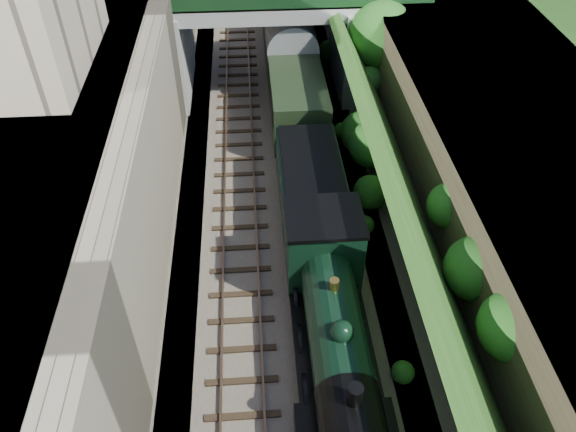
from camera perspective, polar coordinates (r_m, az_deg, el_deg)
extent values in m
cube|color=#473F38|center=(32.42, -1.44, 9.60)|extent=(10.00, 90.00, 0.20)
cube|color=#756B56|center=(31.02, -12.08, 14.32)|extent=(1.00, 90.00, 7.00)
cube|color=#262628|center=(31.69, -18.52, 13.69)|extent=(6.00, 90.00, 7.00)
cube|color=#262628|center=(32.69, 15.89, 14.38)|extent=(8.00, 90.00, 6.25)
cube|color=#1E4714|center=(31.70, 7.81, 13.84)|extent=(4.02, 90.00, 6.36)
sphere|color=#194C14|center=(17.44, 22.11, -10.36)|extent=(2.17, 2.17, 2.17)
sphere|color=#194C14|center=(19.05, 18.70, -5.08)|extent=(2.19, 2.19, 2.19)
sphere|color=#194C14|center=(21.07, 16.20, 1.02)|extent=(1.75, 1.75, 1.75)
sphere|color=#194C14|center=(25.73, 8.37, 2.40)|extent=(1.60, 1.60, 1.60)
sphere|color=#194C14|center=(27.38, 8.55, 7.19)|extent=(2.31, 2.31, 2.31)
sphere|color=#194C14|center=(28.72, 7.58, 8.40)|extent=(2.26, 2.26, 2.26)
sphere|color=#194C14|center=(30.73, 8.28, 13.44)|extent=(1.54, 1.54, 1.54)
sphere|color=#194C14|center=(34.22, 8.36, 18.68)|extent=(2.18, 2.18, 2.18)
sphere|color=#194C14|center=(37.97, 4.15, 16.42)|extent=(1.34, 1.34, 1.34)
sphere|color=#194C14|center=(40.52, 5.32, 20.86)|extent=(1.80, 1.80, 1.80)
sphere|color=#194C14|center=(41.95, 4.07, 20.18)|extent=(1.40, 1.40, 1.40)
cube|color=black|center=(32.33, -5.04, 9.63)|extent=(2.50, 90.00, 0.07)
cube|color=brown|center=(32.31, -6.34, 9.70)|extent=(0.08, 90.00, 0.14)
cube|color=brown|center=(32.27, -3.76, 9.84)|extent=(0.08, 90.00, 0.14)
cube|color=black|center=(32.41, 0.70, 9.88)|extent=(2.50, 90.00, 0.07)
cube|color=brown|center=(32.32, -0.58, 9.98)|extent=(0.08, 90.00, 0.14)
cube|color=brown|center=(32.42, 1.99, 10.07)|extent=(0.08, 90.00, 0.14)
cube|color=gray|center=(34.87, -11.35, 16.40)|extent=(1.40, 6.40, 5.70)
cube|color=gray|center=(35.19, 6.99, 17.14)|extent=(2.40, 6.40, 5.70)
cube|color=gray|center=(24.44, -25.06, 18.07)|extent=(4.00, 8.00, 4.00)
cylinder|color=black|center=(32.48, 9.01, 13.44)|extent=(0.30, 0.30, 4.40)
sphere|color=#194C14|center=(31.35, 9.53, 17.61)|extent=(3.60, 3.60, 3.60)
sphere|color=#194C14|center=(32.41, 10.02, 17.22)|extent=(2.40, 2.40, 2.40)
cube|color=black|center=(20.31, 4.63, -14.64)|extent=(2.40, 8.40, 0.60)
cube|color=black|center=(20.43, 4.34, -11.46)|extent=(2.70, 10.00, 0.35)
cylinder|color=black|center=(18.92, 4.86, -11.03)|extent=(1.90, 5.60, 1.90)
cylinder|color=black|center=(17.17, 6.45, -19.80)|extent=(1.96, 1.80, 1.96)
cylinder|color=black|center=(16.13, 6.78, -17.77)|extent=(0.44, 0.44, 0.90)
sphere|color=black|center=(17.53, 5.50, -11.65)|extent=(0.76, 0.76, 0.76)
cylinder|color=#A57F33|center=(18.56, 4.71, -7.02)|extent=(0.32, 0.32, 0.50)
cube|color=black|center=(21.15, 3.56, -3.02)|extent=(2.75, 2.40, 2.80)
cube|color=black|center=(20.15, 3.73, -0.10)|extent=(2.85, 2.50, 0.15)
cube|color=black|center=(18.60, 1.75, -20.99)|extent=(0.60, 1.40, 0.90)
cube|color=black|center=(18.92, 9.81, -20.23)|extent=(0.60, 1.40, 0.90)
cube|color=black|center=(25.73, 2.20, 0.64)|extent=(2.30, 6.00, 0.50)
cube|color=black|center=(25.57, 2.22, 1.06)|extent=(2.60, 6.00, 0.50)
cube|color=black|center=(24.80, 2.29, 3.16)|extent=(2.70, 6.00, 2.40)
cube|color=black|center=(24.04, 2.37, 5.48)|extent=(2.50, 5.60, 0.20)
cube|color=black|center=(36.15, 0.11, 13.81)|extent=(2.30, 17.00, 0.40)
cube|color=black|center=(36.04, 0.11, 14.16)|extent=(2.50, 17.00, 0.50)
cube|color=black|center=(35.36, 0.12, 16.32)|extent=(2.80, 18.00, 2.70)
cube|color=slate|center=(34.74, 0.12, 18.55)|extent=(2.90, 18.00, 0.50)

